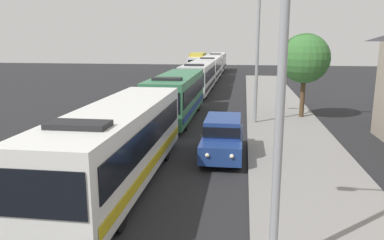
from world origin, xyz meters
name	(u,v)px	position (x,y,z in m)	size (l,w,h in m)	color
bus_lead	(119,142)	(-1.30, 11.58, 1.69)	(2.58, 11.40, 3.21)	silver
bus_second_in_line	(177,95)	(-1.30, 23.94, 1.69)	(2.58, 10.87, 3.21)	#33724C
bus_middle	(198,77)	(-1.30, 36.56, 1.69)	(2.58, 11.48, 3.21)	silver
bus_fourth_in_line	(210,68)	(-1.30, 49.23, 1.69)	(2.58, 12.02, 3.21)	silver
bus_rear	(217,62)	(-1.30, 62.54, 1.69)	(2.58, 11.39, 3.21)	silver
white_suv	(223,136)	(2.40, 15.60, 1.03)	(1.86, 4.80, 1.90)	navy
box_truck_oncoming	(197,62)	(-4.60, 62.07, 1.70)	(2.35, 6.95, 3.15)	white
streetlamp_near	(283,51)	(4.10, 6.57, 5.25)	(5.82, 0.28, 8.36)	gray
streetlamp_mid	(258,40)	(4.10, 22.75, 5.42)	(6.08, 0.28, 8.62)	gray
roadside_tree	(305,59)	(7.38, 25.02, 4.18)	(3.38, 3.38, 5.74)	#4C3823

